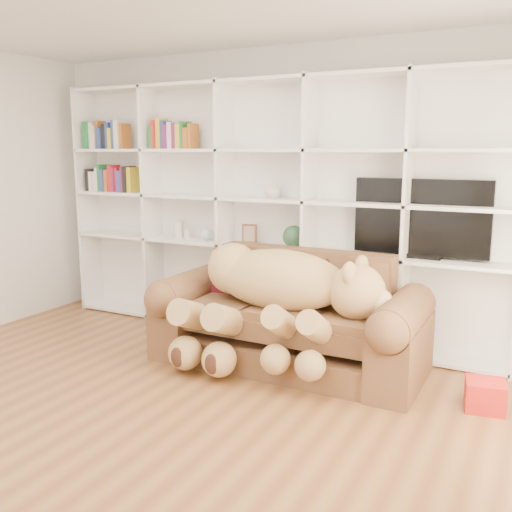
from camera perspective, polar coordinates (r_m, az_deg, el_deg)
The scene contains 14 objects.
floor at distance 3.84m, azimuth -15.45°, elevation -16.98°, with size 5.00×5.00×0.00m, color brown.
wall_back at distance 5.51m, azimuth 1.88°, elevation 6.36°, with size 5.00×0.02×2.70m, color white.
bookshelf at distance 5.50m, azimuth -1.02°, elevation 5.89°, with size 4.43×0.35×2.40m.
sofa at distance 4.74m, azimuth 3.34°, elevation -6.72°, with size 2.18×0.94×0.92m.
teddy_bear at distance 4.51m, azimuth 1.98°, elevation -3.72°, with size 1.65×0.90×0.96m.
throw_pillow at distance 5.04m, azimuth -1.94°, elevation -1.78°, with size 0.42×0.14×0.42m, color #5A0F25.
gift_box at distance 4.30m, azimuth 21.93°, elevation -12.81°, with size 0.26×0.24×0.21m, color red.
tv at distance 4.93m, azimuth 16.20°, elevation 3.58°, with size 1.11×0.18×0.66m.
picture_frame at distance 5.45m, azimuth -0.64°, elevation 2.26°, with size 0.15×0.03×0.18m, color #532D1C.
green_vase at distance 5.25m, azimuth 3.80°, elevation 1.95°, with size 0.21×0.21×0.21m, color #2C5634.
figurine_tall at distance 5.89m, azimuth -7.79°, elevation 2.68°, with size 0.09×0.09×0.18m, color silver.
figurine_short at distance 5.83m, azimuth -6.87°, elevation 2.24°, with size 0.06×0.06×0.10m, color silver.
snow_globe at distance 5.70m, azimuth -4.97°, elevation 2.21°, with size 0.12×0.12×0.12m, color silver.
shelf_vase at distance 5.30m, azimuth 1.67°, elevation 6.75°, with size 0.16×0.16×0.17m, color beige.
Camera 1 is at (2.39, -2.45, 1.75)m, focal length 40.00 mm.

